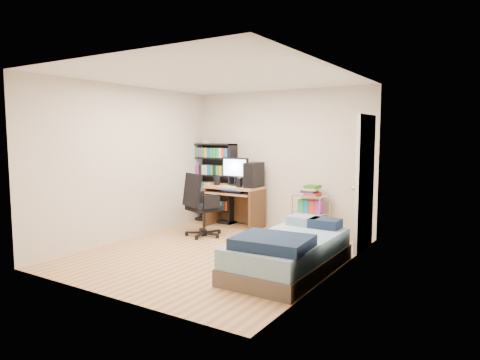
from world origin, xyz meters
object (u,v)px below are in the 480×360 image
Objects in this scene: office_chair at (202,216)px; bed at (289,252)px; media_shelf at (215,182)px; computer_desk at (240,190)px.

office_chair is 2.27m from bed.
media_shelf is 1.49× the size of office_chair.
media_shelf is 3.36m from bed.
computer_desk reaches higher than bed.
office_chair is (0.53, -1.13, -0.45)m from media_shelf.
bed is (2.60, -2.05, -0.55)m from media_shelf.
media_shelf is 1.25× the size of computer_desk.
computer_desk reaches higher than office_chair.
office_chair is at bearing -64.95° from media_shelf.
office_chair is at bearing 155.99° from bed.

